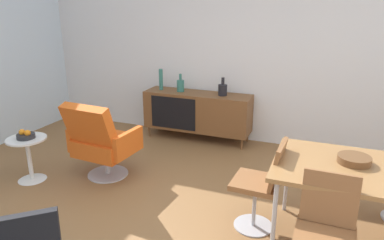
{
  "coord_description": "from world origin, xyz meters",
  "views": [
    {
      "loc": [
        1.26,
        -2.45,
        1.96
      ],
      "look_at": [
        0.04,
        0.64,
        0.87
      ],
      "focal_mm": 33.04,
      "sensor_mm": 36.0,
      "label": 1
    }
  ],
  "objects_px": {
    "vase_ceramic_small": "(161,79)",
    "dining_chair_near_window": "(263,182)",
    "vase_sculptural_dark": "(223,89)",
    "dining_chair_front_left": "(325,231)",
    "lounge_chair_red": "(101,140)",
    "dining_table": "(379,176)",
    "vase_cobalt": "(180,85)",
    "fruit_bowl": "(26,135)",
    "wooden_bowl_on_table": "(354,160)",
    "sideboard": "(197,111)",
    "side_table_round": "(29,154)"
  },
  "relations": [
    {
      "from": "vase_cobalt",
      "to": "dining_chair_front_left",
      "type": "relative_size",
      "value": 0.31
    },
    {
      "from": "vase_ceramic_small",
      "to": "lounge_chair_red",
      "type": "relative_size",
      "value": 0.34
    },
    {
      "from": "vase_cobalt",
      "to": "vase_ceramic_small",
      "type": "bearing_deg",
      "value": 180.0
    },
    {
      "from": "vase_ceramic_small",
      "to": "dining_chair_near_window",
      "type": "relative_size",
      "value": 0.37
    },
    {
      "from": "vase_cobalt",
      "to": "vase_ceramic_small",
      "type": "xyz_separation_m",
      "value": [
        -0.32,
        0.0,
        0.06
      ]
    },
    {
      "from": "vase_cobalt",
      "to": "vase_sculptural_dark",
      "type": "distance_m",
      "value": 0.66
    },
    {
      "from": "vase_ceramic_small",
      "to": "dining_chair_front_left",
      "type": "bearing_deg",
      "value": -44.96
    },
    {
      "from": "wooden_bowl_on_table",
      "to": "dining_chair_near_window",
      "type": "height_order",
      "value": "dining_chair_near_window"
    },
    {
      "from": "sideboard",
      "to": "vase_ceramic_small",
      "type": "bearing_deg",
      "value": 179.82
    },
    {
      "from": "dining_table",
      "to": "sideboard",
      "type": "bearing_deg",
      "value": 139.39
    },
    {
      "from": "dining_table",
      "to": "side_table_round",
      "type": "bearing_deg",
      "value": -179.27
    },
    {
      "from": "sideboard",
      "to": "vase_sculptural_dark",
      "type": "relative_size",
      "value": 6.15
    },
    {
      "from": "vase_cobalt",
      "to": "dining_chair_front_left",
      "type": "bearing_deg",
      "value": -48.95
    },
    {
      "from": "lounge_chair_red",
      "to": "fruit_bowl",
      "type": "relative_size",
      "value": 4.73
    },
    {
      "from": "sideboard",
      "to": "vase_ceramic_small",
      "type": "xyz_separation_m",
      "value": [
        -0.59,
        0.0,
        0.44
      ]
    },
    {
      "from": "sideboard",
      "to": "side_table_round",
      "type": "xyz_separation_m",
      "value": [
        -1.33,
        -1.96,
        -0.12
      ]
    },
    {
      "from": "dining_table",
      "to": "dining_chair_front_left",
      "type": "relative_size",
      "value": 1.87
    },
    {
      "from": "sideboard",
      "to": "lounge_chair_red",
      "type": "xyz_separation_m",
      "value": [
        -0.58,
        -1.6,
        0.03
      ]
    },
    {
      "from": "vase_cobalt",
      "to": "dining_table",
      "type": "bearing_deg",
      "value": -37.44
    },
    {
      "from": "wooden_bowl_on_table",
      "to": "side_table_round",
      "type": "distance_m",
      "value": 3.42
    },
    {
      "from": "vase_ceramic_small",
      "to": "lounge_chair_red",
      "type": "distance_m",
      "value": 1.65
    },
    {
      "from": "vase_cobalt",
      "to": "vase_sculptural_dark",
      "type": "relative_size",
      "value": 1.02
    },
    {
      "from": "wooden_bowl_on_table",
      "to": "side_table_round",
      "type": "height_order",
      "value": "wooden_bowl_on_table"
    },
    {
      "from": "vase_cobalt",
      "to": "vase_sculptural_dark",
      "type": "bearing_deg",
      "value": 0.0
    },
    {
      "from": "lounge_chair_red",
      "to": "vase_sculptural_dark",
      "type": "bearing_deg",
      "value": 58.79
    },
    {
      "from": "vase_ceramic_small",
      "to": "dining_chair_near_window",
      "type": "bearing_deg",
      "value": -44.7
    },
    {
      "from": "wooden_bowl_on_table",
      "to": "fruit_bowl",
      "type": "distance_m",
      "value": 3.39
    },
    {
      "from": "side_table_round",
      "to": "fruit_bowl",
      "type": "relative_size",
      "value": 2.6
    },
    {
      "from": "vase_cobalt",
      "to": "vase_sculptural_dark",
      "type": "height_order",
      "value": "vase_cobalt"
    },
    {
      "from": "vase_ceramic_small",
      "to": "wooden_bowl_on_table",
      "type": "relative_size",
      "value": 1.22
    },
    {
      "from": "sideboard",
      "to": "dining_table",
      "type": "relative_size",
      "value": 1.0
    },
    {
      "from": "sideboard",
      "to": "side_table_round",
      "type": "distance_m",
      "value": 2.38
    },
    {
      "from": "dining_chair_near_window",
      "to": "side_table_round",
      "type": "bearing_deg",
      "value": -179.08
    },
    {
      "from": "dining_chair_near_window",
      "to": "wooden_bowl_on_table",
      "type": "bearing_deg",
      "value": 6.42
    },
    {
      "from": "dining_chair_front_left",
      "to": "fruit_bowl",
      "type": "distance_m",
      "value": 3.26
    },
    {
      "from": "vase_ceramic_small",
      "to": "fruit_bowl",
      "type": "xyz_separation_m",
      "value": [
        -0.74,
        -1.97,
        -0.32
      ]
    },
    {
      "from": "vase_sculptural_dark",
      "to": "dining_chair_front_left",
      "type": "xyz_separation_m",
      "value": [
        1.5,
        -2.48,
        -0.34
      ]
    },
    {
      "from": "vase_cobalt",
      "to": "fruit_bowl",
      "type": "height_order",
      "value": "vase_cobalt"
    },
    {
      "from": "wooden_bowl_on_table",
      "to": "lounge_chair_red",
      "type": "xyz_separation_m",
      "value": [
        -2.63,
        0.25,
        -0.3
      ]
    },
    {
      "from": "fruit_bowl",
      "to": "dining_table",
      "type": "bearing_deg",
      "value": 0.76
    },
    {
      "from": "wooden_bowl_on_table",
      "to": "lounge_chair_red",
      "type": "bearing_deg",
      "value": 174.66
    },
    {
      "from": "vase_cobalt",
      "to": "dining_chair_near_window",
      "type": "xyz_separation_m",
      "value": [
        1.62,
        -1.92,
        -0.35
      ]
    },
    {
      "from": "side_table_round",
      "to": "wooden_bowl_on_table",
      "type": "bearing_deg",
      "value": 2.07
    },
    {
      "from": "dining_table",
      "to": "dining_chair_near_window",
      "type": "relative_size",
      "value": 1.87
    },
    {
      "from": "dining_chair_near_window",
      "to": "lounge_chair_red",
      "type": "bearing_deg",
      "value": 170.42
    },
    {
      "from": "vase_cobalt",
      "to": "wooden_bowl_on_table",
      "type": "bearing_deg",
      "value": -38.42
    },
    {
      "from": "lounge_chair_red",
      "to": "wooden_bowl_on_table",
      "type": "bearing_deg",
      "value": -5.34
    },
    {
      "from": "sideboard",
      "to": "dining_table",
      "type": "bearing_deg",
      "value": -40.61
    },
    {
      "from": "dining_table",
      "to": "wooden_bowl_on_table",
      "type": "relative_size",
      "value": 6.15
    },
    {
      "from": "vase_ceramic_small",
      "to": "dining_table",
      "type": "xyz_separation_m",
      "value": [
        2.83,
        -1.92,
        -0.18
      ]
    }
  ]
}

